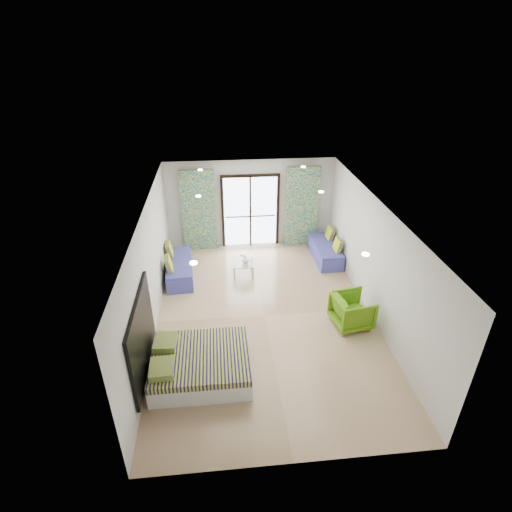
{
  "coord_description": "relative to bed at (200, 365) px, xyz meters",
  "views": [
    {
      "loc": [
        -0.97,
        -7.52,
        5.81
      ],
      "look_at": [
        -0.12,
        0.85,
        1.15
      ],
      "focal_mm": 28.0,
      "sensor_mm": 36.0,
      "label": 1
    }
  ],
  "objects": [
    {
      "name": "ceiling",
      "position": [
        1.48,
        1.75,
        2.43
      ],
      "size": [
        5.0,
        7.5,
        0.01
      ],
      "primitive_type": null,
      "color": "silver",
      "rests_on": "ground"
    },
    {
      "name": "wall_back",
      "position": [
        1.48,
        5.5,
        1.08
      ],
      "size": [
        5.0,
        0.01,
        2.7
      ],
      "primitive_type": null,
      "color": "silver",
      "rests_on": "ground"
    },
    {
      "name": "wall_left",
      "position": [
        -1.02,
        1.75,
        1.08
      ],
      "size": [
        0.01,
        7.5,
        2.7
      ],
      "primitive_type": null,
      "color": "silver",
      "rests_on": "ground"
    },
    {
      "name": "switch_plate",
      "position": [
        -0.99,
        1.25,
        0.78
      ],
      "size": [
        0.02,
        0.1,
        0.1
      ],
      "primitive_type": "cube",
      "color": "silver",
      "rests_on": "wall_left"
    },
    {
      "name": "downlight_e",
      "position": [
        0.08,
        4.75,
        2.4
      ],
      "size": [
        0.12,
        0.12,
        0.02
      ],
      "primitive_type": "cylinder",
      "color": "#FFE0B2",
      "rests_on": "ceiling"
    },
    {
      "name": "daybed_left",
      "position": [
        -0.64,
        3.71,
        -0.0
      ],
      "size": [
        0.8,
        1.79,
        0.86
      ],
      "rotation": [
        0.0,
        0.0,
        0.07
      ],
      "color": "#41429C",
      "rests_on": "floor"
    },
    {
      "name": "floor",
      "position": [
        1.48,
        1.75,
        -0.27
      ],
      "size": [
        5.0,
        7.5,
        0.01
      ],
      "primitive_type": null,
      "color": "#A28260",
      "rests_on": "ground"
    },
    {
      "name": "bed",
      "position": [
        0.0,
        0.0,
        0.0
      ],
      "size": [
        1.87,
        1.52,
        0.64
      ],
      "color": "silver",
      "rests_on": "floor"
    },
    {
      "name": "downlight_f",
      "position": [
        2.88,
        4.75,
        2.4
      ],
      "size": [
        0.12,
        0.12,
        0.02
      ],
      "primitive_type": "cylinder",
      "color": "#FFE0B2",
      "rests_on": "ceiling"
    },
    {
      "name": "wall_front",
      "position": [
        1.48,
        -2.0,
        1.08
      ],
      "size": [
        5.0,
        0.01,
        2.7
      ],
      "primitive_type": null,
      "color": "silver",
      "rests_on": "ground"
    },
    {
      "name": "curtain_left",
      "position": [
        -0.07,
        5.32,
        0.98
      ],
      "size": [
        1.0,
        0.1,
        2.5
      ],
      "primitive_type": "cube",
      "color": "white",
      "rests_on": "floor"
    },
    {
      "name": "balcony_rail",
      "position": [
        1.48,
        5.48,
        0.68
      ],
      "size": [
        1.52,
        0.03,
        0.04
      ],
      "primitive_type": "cube",
      "color": "#595451",
      "rests_on": "balcony_door"
    },
    {
      "name": "downlight_b",
      "position": [
        2.88,
        -0.25,
        2.4
      ],
      "size": [
        0.12,
        0.12,
        0.02
      ],
      "primitive_type": "cylinder",
      "color": "#FFE0B2",
      "rests_on": "ceiling"
    },
    {
      "name": "downlight_a",
      "position": [
        0.08,
        -0.25,
        2.4
      ],
      "size": [
        0.12,
        0.12,
        0.02
      ],
      "primitive_type": "cylinder",
      "color": "#FFE0B2",
      "rests_on": "ceiling"
    },
    {
      "name": "downlight_c",
      "position": [
        0.08,
        2.75,
        2.4
      ],
      "size": [
        0.12,
        0.12,
        0.02
      ],
      "primitive_type": "cylinder",
      "color": "#FFE0B2",
      "rests_on": "ceiling"
    },
    {
      "name": "headboard",
      "position": [
        -0.98,
        0.0,
        0.78
      ],
      "size": [
        0.06,
        2.1,
        1.5
      ],
      "primitive_type": "cube",
      "color": "black",
      "rests_on": "floor"
    },
    {
      "name": "armchair",
      "position": [
        3.4,
        1.23,
        0.15
      ],
      "size": [
        0.88,
        0.92,
        0.83
      ],
      "primitive_type": "imported",
      "rotation": [
        0.0,
        0.0,
        1.73
      ],
      "color": "#5A9513",
      "rests_on": "floor"
    },
    {
      "name": "wall_right",
      "position": [
        3.98,
        1.75,
        1.08
      ],
      "size": [
        0.01,
        7.5,
        2.7
      ],
      "primitive_type": null,
      "color": "silver",
      "rests_on": "ground"
    },
    {
      "name": "downlight_d",
      "position": [
        2.88,
        2.75,
        2.4
      ],
      "size": [
        0.12,
        0.12,
        0.02
      ],
      "primitive_type": "cylinder",
      "color": "#FFE0B2",
      "rests_on": "ceiling"
    },
    {
      "name": "balcony_door",
      "position": [
        1.48,
        5.47,
        0.99
      ],
      "size": [
        1.76,
        0.08,
        2.28
      ],
      "color": "black",
      "rests_on": "floor"
    },
    {
      "name": "daybed_right",
      "position": [
        3.59,
        4.31,
        -0.01
      ],
      "size": [
        0.69,
        1.69,
        0.83
      ],
      "rotation": [
        0.0,
        0.0,
        0.02
      ],
      "color": "#41429C",
      "rests_on": "floor"
    },
    {
      "name": "coffee_table",
      "position": [
        1.11,
        3.64,
        0.07
      ],
      "size": [
        0.6,
        0.6,
        0.66
      ],
      "rotation": [
        0.0,
        0.0,
        -0.04
      ],
      "color": "silver",
      "rests_on": "floor"
    },
    {
      "name": "vase",
      "position": [
        1.17,
        3.61,
        0.2
      ],
      "size": [
        0.24,
        0.24,
        0.19
      ],
      "primitive_type": "imported",
      "rotation": [
        0.0,
        0.0,
        0.33
      ],
      "color": "white",
      "rests_on": "coffee_table"
    },
    {
      "name": "curtain_right",
      "position": [
        3.03,
        5.32,
        0.98
      ],
      "size": [
        1.0,
        0.1,
        2.5
      ],
      "primitive_type": "cube",
      "color": "white",
      "rests_on": "floor"
    }
  ]
}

